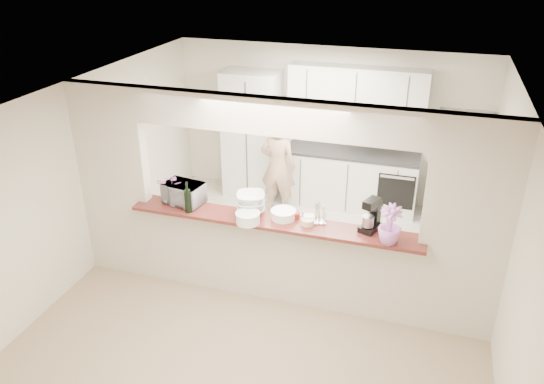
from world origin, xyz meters
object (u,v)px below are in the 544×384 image
at_px(toaster_oven, 184,193).
at_px(stand_mixer, 371,216).
at_px(refrigerator, 458,171).
at_px(person, 278,167).

relative_size(toaster_oven, stand_mixer, 1.23).
relative_size(refrigerator, toaster_oven, 3.64).
xyz_separation_m(refrigerator, toaster_oven, (-3.20, -2.60, 0.37)).
bearing_deg(stand_mixer, toaster_oven, -179.69).
xyz_separation_m(stand_mixer, person, (-1.68, 2.10, -0.49)).
relative_size(refrigerator, person, 1.10).
bearing_deg(person, toaster_oven, 76.62).
distance_m(toaster_oven, stand_mixer, 2.23).
height_order(refrigerator, stand_mixer, refrigerator).
bearing_deg(refrigerator, stand_mixer, -110.51).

